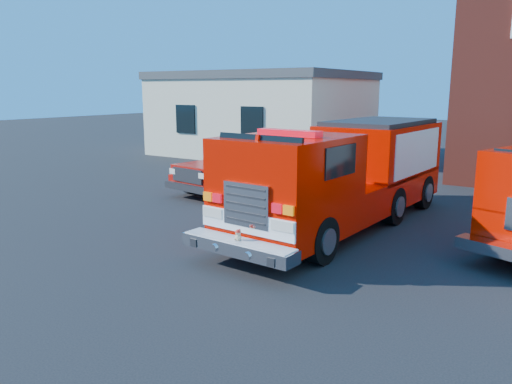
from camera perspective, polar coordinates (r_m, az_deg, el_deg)
The scene contains 4 objects.
ground at distance 12.01m, azimuth 3.19°, elevation -5.12°, with size 100.00×100.00×0.00m, color black.
side_building at distance 27.31m, azimuth 0.82°, elevation 9.04°, with size 10.20×8.20×4.35m.
fire_engine at distance 12.86m, azimuth 10.12°, elevation 2.10°, with size 2.88×8.69×2.64m.
pickup_truck at distance 17.55m, azimuth -1.40°, elevation 3.06°, with size 2.62×5.60×1.77m.
Camera 1 is at (5.81, -9.92, 3.47)m, focal length 35.00 mm.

